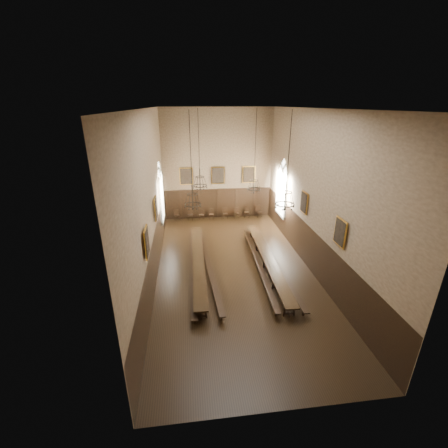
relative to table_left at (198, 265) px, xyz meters
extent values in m
cube|color=black|center=(2.10, -0.13, -0.38)|extent=(9.00, 18.00, 0.02)
cube|color=black|center=(2.10, -0.13, 8.64)|extent=(9.00, 18.00, 0.02)
cube|color=#917959|center=(2.10, 8.88, 4.13)|extent=(9.00, 0.02, 9.00)
cube|color=#917959|center=(2.10, -9.14, 4.13)|extent=(9.00, 0.02, 9.00)
cube|color=#917959|center=(-2.41, -0.13, 4.13)|extent=(0.02, 18.00, 9.00)
cube|color=#917959|center=(6.61, -0.13, 4.13)|extent=(0.02, 18.00, 9.00)
cube|color=black|center=(0.00, 0.00, 0.34)|extent=(0.85, 9.56, 0.07)
cube|color=black|center=(4.11, -0.25, 0.35)|extent=(0.94, 9.73, 0.07)
cube|color=black|center=(-0.38, -0.15, 0.04)|extent=(0.32, 9.62, 0.05)
cube|color=black|center=(0.57, 0.06, 0.05)|extent=(0.89, 9.91, 0.05)
cube|color=black|center=(3.57, -0.13, 0.04)|extent=(0.69, 9.69, 0.05)
cube|color=black|center=(4.61, -0.20, 0.04)|extent=(0.43, 9.78, 0.05)
cube|color=black|center=(-1.43, 8.46, 0.06)|extent=(0.51, 0.51, 0.05)
cube|color=black|center=(-1.43, 8.64, 0.30)|extent=(0.39, 0.16, 0.48)
cube|color=black|center=(-0.32, 8.39, 0.09)|extent=(0.44, 0.44, 0.05)
cube|color=black|center=(-0.32, 8.58, 0.34)|extent=(0.43, 0.05, 0.51)
cube|color=black|center=(0.63, 8.44, 0.04)|extent=(0.48, 0.48, 0.05)
cube|color=black|center=(0.63, 8.60, 0.27)|extent=(0.38, 0.14, 0.46)
cube|color=black|center=(1.49, 8.42, 0.04)|extent=(0.42, 0.42, 0.05)
cube|color=black|center=(1.49, 8.58, 0.26)|extent=(0.38, 0.08, 0.46)
cube|color=black|center=(2.68, 8.43, 0.06)|extent=(0.43, 0.43, 0.05)
cube|color=black|center=(2.68, 8.60, 0.30)|extent=(0.41, 0.06, 0.48)
cube|color=black|center=(3.66, 8.32, 0.08)|extent=(0.46, 0.46, 0.05)
cube|color=black|center=(3.66, 8.50, 0.33)|extent=(0.42, 0.08, 0.50)
cube|color=black|center=(4.58, 8.45, 0.10)|extent=(0.54, 0.54, 0.05)
cube|color=black|center=(4.58, 8.64, 0.36)|extent=(0.43, 0.16, 0.52)
cube|color=black|center=(5.60, 8.45, 0.10)|extent=(0.55, 0.55, 0.05)
cube|color=black|center=(5.60, 8.64, 0.36)|extent=(0.44, 0.16, 0.53)
cylinder|color=black|center=(0.35, 2.74, 6.89)|extent=(0.03, 0.03, 3.48)
torus|color=black|center=(0.35, 2.74, 4.07)|extent=(0.87, 0.87, 0.05)
torus|color=black|center=(0.35, 2.74, 4.63)|extent=(0.55, 0.55, 0.04)
cylinder|color=black|center=(0.35, 2.74, 4.53)|extent=(0.06, 0.06, 1.23)
cylinder|color=black|center=(3.79, 2.73, 6.72)|extent=(0.03, 0.03, 3.81)
torus|color=black|center=(3.79, 2.73, 3.75)|extent=(0.86, 0.86, 0.05)
torus|color=black|center=(3.79, 2.73, 4.31)|extent=(0.55, 0.55, 0.04)
cylinder|color=black|center=(3.79, 2.73, 4.21)|extent=(0.06, 0.06, 1.22)
cylinder|color=black|center=(-0.22, -2.16, 7.02)|extent=(0.03, 0.03, 3.21)
torus|color=black|center=(-0.22, -2.16, 4.47)|extent=(0.77, 0.77, 0.05)
torus|color=black|center=(-0.22, -2.16, 4.96)|extent=(0.49, 0.49, 0.04)
cylinder|color=black|center=(-0.22, -2.16, 4.87)|extent=(0.05, 0.05, 1.09)
cylinder|color=black|center=(4.17, -2.35, 7.06)|extent=(0.03, 0.03, 3.13)
torus|color=black|center=(4.17, -2.35, 4.36)|extent=(0.92, 0.92, 0.05)
torus|color=black|center=(4.17, -2.35, 4.96)|extent=(0.59, 0.59, 0.04)
cylinder|color=black|center=(4.17, -2.35, 4.85)|extent=(0.07, 0.07, 1.30)
cube|color=gold|center=(-0.50, 8.75, 3.33)|extent=(1.10, 0.12, 1.40)
cube|color=black|center=(-0.50, 8.75, 3.33)|extent=(0.98, 0.02, 1.28)
cube|color=gold|center=(2.10, 8.75, 3.33)|extent=(1.10, 0.12, 1.40)
cube|color=black|center=(2.10, 8.75, 3.33)|extent=(0.98, 0.02, 1.28)
cube|color=gold|center=(4.70, 8.75, 3.33)|extent=(1.10, 0.12, 1.40)
cube|color=black|center=(4.70, 8.75, 3.33)|extent=(0.98, 0.02, 1.28)
cube|color=gold|center=(-2.28, 0.87, 3.33)|extent=(0.12, 1.00, 1.30)
cube|color=black|center=(-2.28, 0.87, 3.33)|extent=(0.02, 0.88, 1.18)
cube|color=gold|center=(-2.28, -3.63, 3.33)|extent=(0.12, 1.00, 1.30)
cube|color=black|center=(-2.28, -3.63, 3.33)|extent=(0.02, 0.88, 1.18)
cube|color=gold|center=(6.48, 0.87, 3.33)|extent=(0.12, 1.00, 1.30)
cube|color=black|center=(6.48, 0.87, 3.33)|extent=(0.02, 0.88, 1.18)
cube|color=gold|center=(6.48, -3.63, 3.33)|extent=(0.12, 1.00, 1.30)
cube|color=black|center=(6.48, -3.63, 3.33)|extent=(0.02, 0.88, 1.18)
camera|label=1|loc=(-0.41, -15.54, 8.85)|focal=24.00mm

